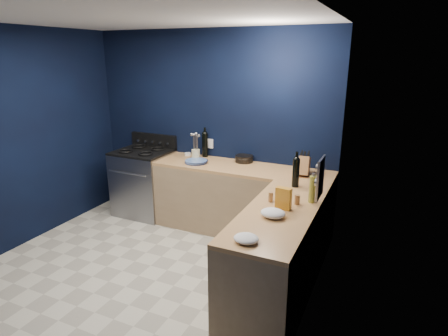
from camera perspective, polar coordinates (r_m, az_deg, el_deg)
The scene contains 28 objects.
floor at distance 4.27m, azimuth -12.89°, elevation -15.84°, with size 3.50×3.50×0.02m, color #BDB8A5.
ceiling at distance 3.62m, azimuth -15.82°, elevation 21.73°, with size 3.50×3.50×0.02m, color silver.
wall_back at distance 5.18m, azimuth -2.05°, elevation 6.17°, with size 3.50×0.02×2.60m, color black.
wall_right at distance 3.00m, azimuth 13.19°, elevation -2.44°, with size 0.02×3.50×2.60m, color black.
wall_left at distance 5.01m, azimuth -30.23°, elevation 3.46°, with size 0.02×3.50×2.60m, color black.
cab_back at distance 4.91m, azimuth 2.66°, elevation -5.09°, with size 2.30×0.63×0.86m, color #997C5B.
top_back at distance 4.76m, azimuth 2.73°, elevation -0.06°, with size 2.30×0.63×0.04m, color #915F34.
cab_right at distance 3.68m, azimuth 8.13°, elevation -13.24°, with size 0.63×1.67×0.86m, color #997C5B.
top_right at distance 3.48m, azimuth 8.44°, elevation -6.82°, with size 0.63×1.67×0.04m, color #915F34.
gas_range at distance 5.60m, azimuth -12.09°, elevation -2.29°, with size 0.76×0.66×0.92m, color gray.
oven_door at distance 5.37m, azimuth -14.06°, elevation -3.39°, with size 0.59×0.02×0.42m, color black.
cooktop at distance 5.46m, azimuth -12.39°, elevation 2.42°, with size 0.76×0.66×0.03m, color black.
backguard at distance 5.67m, azimuth -10.66°, elevation 4.15°, with size 0.76×0.06×0.20m, color black.
spice_panel at distance 3.56m, azimuth 14.50°, elevation -1.49°, with size 0.02×0.28×0.38m, color gray.
wall_outlet at distance 5.21m, azimuth -2.13°, elevation 3.75°, with size 0.09×0.02×0.13m, color white.
plate_stack at distance 4.93m, azimuth -4.29°, elevation 0.99°, with size 0.29×0.29×0.04m, color #3B528D.
ramekin at distance 5.31m, azimuth -5.57°, elevation 2.14°, with size 0.09×0.09×0.03m, color white.
utensil_crock at distance 5.07m, azimuth -4.33°, elevation 2.07°, with size 0.11×0.11×0.14m, color beige.
wine_bottle_back at distance 5.20m, azimuth -2.92°, elevation 3.54°, with size 0.08×0.08×0.33m, color black.
lemon_basket at distance 4.96m, azimuth 3.09°, elevation 1.43°, with size 0.23×0.23×0.09m, color black.
knife_block at distance 4.50m, azimuth 12.15°, elevation 0.32°, with size 0.12×0.20×0.22m, color #915D2F.
wine_bottle_right at distance 4.07m, azimuth 10.91°, elevation -0.74°, with size 0.08×0.08×0.31m, color black.
oil_bottle at distance 3.68m, azimuth 13.31°, elevation -3.19°, with size 0.06×0.06×0.27m, color olive.
spice_jar_near at distance 3.66m, azimuth 7.13°, elevation -4.41°, with size 0.04×0.04×0.10m, color olive.
spice_jar_far at distance 3.63m, azimuth 11.11°, elevation -4.74°, with size 0.05×0.05×0.10m, color olive.
crouton_bag at distance 3.49m, azimuth 9.06°, elevation -4.61°, with size 0.14×0.07×0.21m, color #CB432B.
towel_front at distance 3.33m, azimuth 7.47°, elevation -6.85°, with size 0.22×0.19×0.08m, color white.
towel_end at distance 2.90m, azimuth 3.41°, elevation -10.68°, with size 0.20×0.18×0.06m, color white.
Camera 1 is at (2.28, -2.79, 2.28)m, focal length 29.95 mm.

